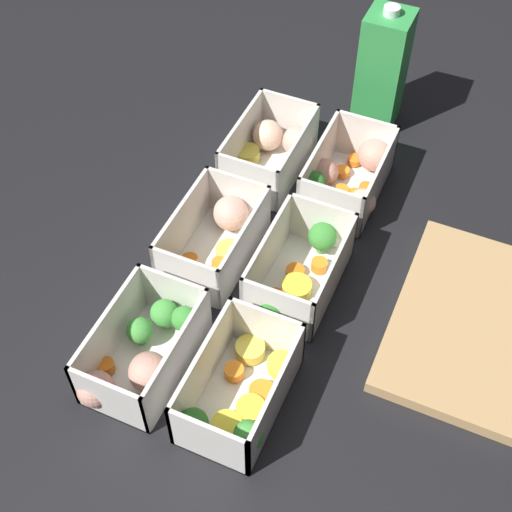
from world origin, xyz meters
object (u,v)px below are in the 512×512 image
container_near_center (218,236)px  container_far_right (238,394)px  juice_carton (382,70)px  container_near_right (142,354)px  container_far_center (299,272)px  container_far_left (348,178)px  container_near_left (272,149)px

container_near_center → container_far_right: size_ratio=1.01×
juice_carton → container_near_right: bearing=-11.5°
container_near_right → container_far_center: (-0.19, 0.12, -0.00)m
container_near_right → container_far_left: (-0.38, 0.12, -0.00)m
container_near_left → container_far_left: 0.12m
container_far_center → container_near_center: bearing=-96.7°
container_near_left → juice_carton: (-0.16, 0.11, 0.07)m
container_near_right → container_far_center: bearing=146.6°
container_far_left → container_far_right: same height
container_far_left → juice_carton: juice_carton is taller
container_near_center → container_far_left: 0.21m
container_near_center → container_far_left: same height
container_near_right → juice_carton: (-0.55, 0.11, 0.07)m
juice_carton → container_near_left: bearing=-34.9°
container_near_left → container_far_left: bearing=84.4°
container_near_left → container_near_center: (0.19, 0.00, 0.00)m
container_far_left → container_far_center: 0.19m
container_near_left → container_far_right: 0.41m
container_near_right → container_far_center: 0.23m
container_near_center → juice_carton: size_ratio=0.81×
container_near_right → container_far_left: size_ratio=0.94×
container_near_left → container_near_right: same height
container_near_left → container_near_center: bearing=0.2°
container_near_left → juice_carton: size_ratio=0.82×
container_near_center → container_near_right: same height
container_near_center → container_far_right: same height
container_far_center → container_far_right: (0.19, 0.00, -0.00)m
container_near_left → container_far_right: same height
container_near_left → container_far_right: (0.39, 0.13, -0.00)m
container_near_center → container_far_left: size_ratio=0.90×
container_near_center → juice_carton: 0.37m
container_near_right → container_far_right: 0.13m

